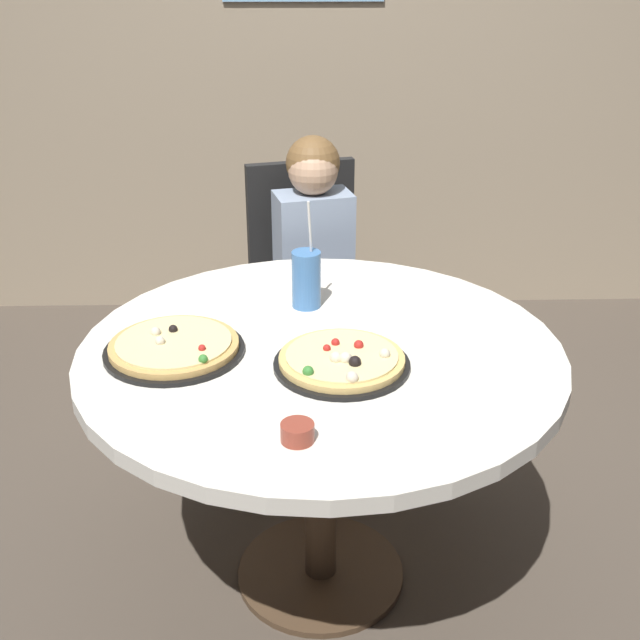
{
  "coord_description": "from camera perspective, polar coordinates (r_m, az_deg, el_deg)",
  "views": [
    {
      "loc": [
        -0.05,
        -1.78,
        1.68
      ],
      "look_at": [
        0.0,
        0.05,
        0.8
      ],
      "focal_mm": 45.01,
      "sensor_mm": 36.0,
      "label": 1
    }
  ],
  "objects": [
    {
      "name": "ground_plane",
      "position": [
        2.45,
        0.04,
        -17.63
      ],
      "size": [
        8.0,
        8.0,
        0.0
      ],
      "primitive_type": "plane",
      "color": "#4C4238"
    },
    {
      "name": "dining_table",
      "position": [
        2.06,
        0.04,
        -4.29
      ],
      "size": [
        1.22,
        1.22,
        0.75
      ],
      "color": "silver",
      "rests_on": "ground_plane"
    },
    {
      "name": "chair_wooden",
      "position": [
        2.98,
        -0.91,
        2.95
      ],
      "size": [
        0.48,
        0.48,
        0.95
      ],
      "color": "black",
      "rests_on": "ground_plane"
    },
    {
      "name": "diner_child",
      "position": [
        2.84,
        -0.08,
        0.71
      ],
      "size": [
        0.33,
        0.43,
        1.08
      ],
      "color": "#3F4766",
      "rests_on": "ground_plane"
    },
    {
      "name": "pizza_veggie",
      "position": [
        1.91,
        1.57,
        -2.92
      ],
      "size": [
        0.33,
        0.33,
        0.05
      ],
      "color": "black",
      "rests_on": "dining_table"
    },
    {
      "name": "pizza_cheese",
      "position": [
        2.01,
        -10.33,
        -1.9
      ],
      "size": [
        0.35,
        0.35,
        0.05
      ],
      "color": "black",
      "rests_on": "dining_table"
    },
    {
      "name": "soda_cup",
      "position": [
        2.2,
        -0.98,
        2.93
      ],
      "size": [
        0.08,
        0.08,
        0.31
      ],
      "color": "#3F72B2",
      "rests_on": "dining_table"
    },
    {
      "name": "sauce_bowl",
      "position": [
        1.65,
        -1.62,
        -7.99
      ],
      "size": [
        0.07,
        0.07,
        0.04
      ],
      "primitive_type": "cylinder",
      "color": "brown",
      "rests_on": "dining_table"
    }
  ]
}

